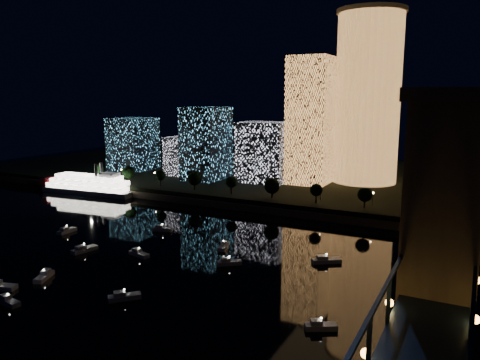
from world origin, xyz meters
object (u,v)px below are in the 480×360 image
at_px(tower_rectangular, 310,121).
at_px(riverboat, 86,185).
at_px(tower_cylindrical, 368,98).
at_px(truss_bridge, 447,260).

distance_m(tower_rectangular, riverboat, 118.52).
bearing_deg(tower_cylindrical, tower_rectangular, -145.42).
bearing_deg(tower_cylindrical, truss_bridge, -71.27).
distance_m(tower_cylindrical, truss_bridge, 154.59).
distance_m(tower_cylindrical, tower_rectangular, 31.72).
bearing_deg(tower_rectangular, riverboat, -151.81).
relative_size(tower_rectangular, riverboat, 1.14).
xyz_separation_m(tower_rectangular, truss_bridge, (72.95, -126.47, -20.40)).
bearing_deg(tower_cylindrical, riverboat, -150.50).
height_order(tower_cylindrical, riverboat, tower_cylindrical).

